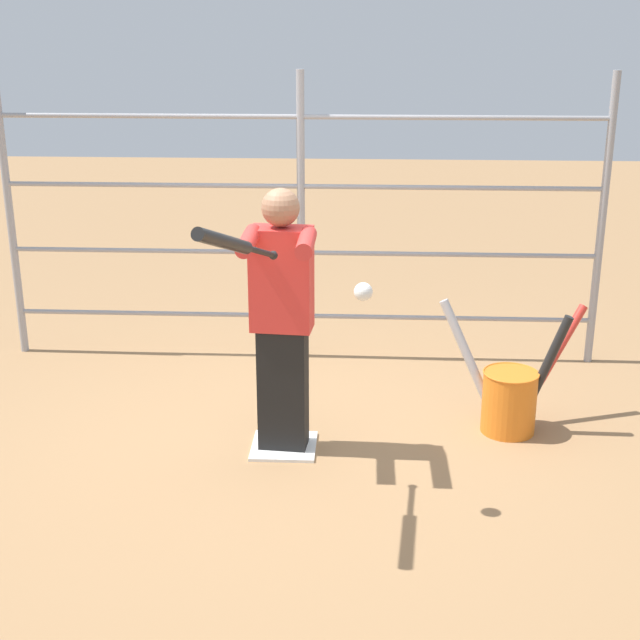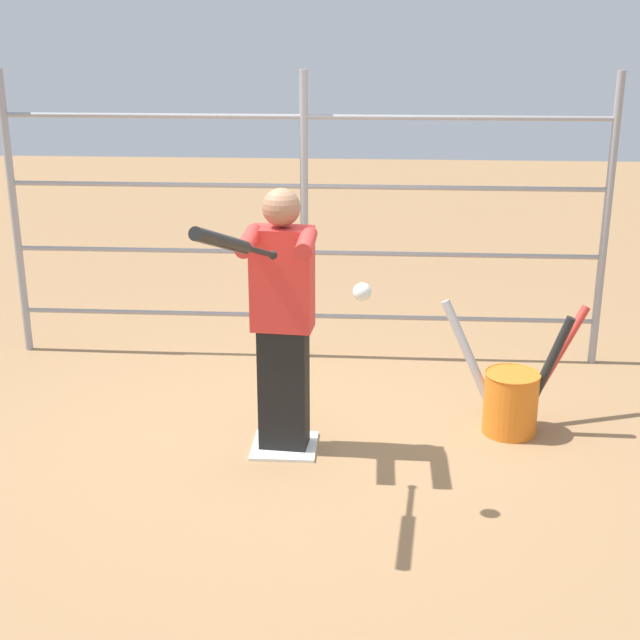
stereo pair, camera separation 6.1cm
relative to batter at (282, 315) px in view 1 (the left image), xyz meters
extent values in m
plane|color=#9E754C|center=(0.00, -0.02, -0.88)|extent=(24.00, 24.00, 0.00)
cube|color=white|center=(0.00, -0.02, -0.87)|extent=(0.40, 0.40, 0.02)
cylinder|color=#939399|center=(-2.25, -1.62, 0.22)|extent=(0.06, 0.06, 2.20)
cylinder|color=#939399|center=(0.00, -1.62, 0.22)|extent=(0.06, 0.06, 2.20)
cylinder|color=#939399|center=(2.25, -1.62, 0.22)|extent=(0.06, 0.06, 2.20)
cylinder|color=#939399|center=(0.00, -1.62, -0.55)|extent=(4.49, 0.04, 0.04)
cylinder|color=#939399|center=(0.00, -1.62, -0.04)|extent=(4.49, 0.04, 0.04)
cylinder|color=#939399|center=(0.00, -1.62, 0.47)|extent=(4.49, 0.04, 0.04)
cylinder|color=#939399|center=(0.00, -1.62, 0.98)|extent=(4.49, 0.04, 0.04)
cube|color=black|center=(0.00, -0.02, -0.49)|extent=(0.31, 0.21, 0.79)
cube|color=red|center=(0.00, -0.02, 0.21)|extent=(0.38, 0.24, 0.62)
sphere|color=#9E7051|center=(0.00, -0.02, 0.64)|extent=(0.22, 0.22, 0.22)
cylinder|color=red|center=(-0.16, 0.22, 0.49)|extent=(0.10, 0.44, 0.10)
cylinder|color=red|center=(0.16, 0.19, 0.49)|extent=(0.10, 0.44, 0.10)
sphere|color=black|center=(0.00, 0.42, 0.47)|extent=(0.05, 0.05, 0.05)
cylinder|color=black|center=(0.05, 0.58, 0.53)|extent=(0.13, 0.34, 0.15)
cylinder|color=black|center=(0.17, 0.98, 0.68)|extent=(0.22, 0.52, 0.24)
sphere|color=white|center=(-0.48, 0.68, 0.36)|extent=(0.10, 0.10, 0.10)
cylinder|color=orange|center=(-1.43, -0.33, -0.68)|extent=(0.35, 0.35, 0.41)
torus|color=orange|center=(-1.43, -0.33, -0.48)|extent=(0.36, 0.36, 0.01)
cylinder|color=#B2B2B7|center=(-1.18, -0.42, -0.45)|extent=(0.44, 0.22, 0.82)
cylinder|color=black|center=(-1.63, -0.32, -0.47)|extent=(0.32, 0.07, 0.77)
cylinder|color=red|center=(-1.71, -0.51, -0.49)|extent=(0.51, 0.37, 0.75)
camera|label=1|loc=(-0.48, 4.99, 1.67)|focal=50.00mm
camera|label=2|loc=(-0.54, 4.98, 1.67)|focal=50.00mm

